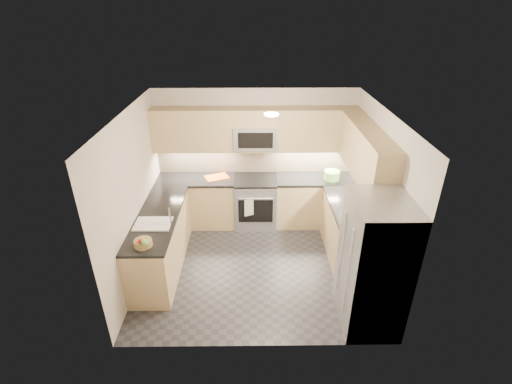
{
  "coord_description": "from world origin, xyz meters",
  "views": [
    {
      "loc": [
        -0.06,
        -4.81,
        3.83
      ],
      "look_at": [
        0.0,
        0.35,
        1.15
      ],
      "focal_mm": 26.0,
      "sensor_mm": 36.0,
      "label": 1
    }
  ],
  "objects_px": {
    "gas_range": "(255,202)",
    "microwave": "(255,137)",
    "refrigerator": "(373,265)",
    "cutting_board": "(217,177)",
    "fruit_basket": "(143,243)",
    "utensil_bowl": "(332,175)"
  },
  "relations": [
    {
      "from": "cutting_board",
      "to": "fruit_basket",
      "type": "relative_size",
      "value": 1.71
    },
    {
      "from": "microwave",
      "to": "fruit_basket",
      "type": "height_order",
      "value": "microwave"
    },
    {
      "from": "gas_range",
      "to": "microwave",
      "type": "height_order",
      "value": "microwave"
    },
    {
      "from": "gas_range",
      "to": "cutting_board",
      "type": "bearing_deg",
      "value": 174.51
    },
    {
      "from": "microwave",
      "to": "cutting_board",
      "type": "height_order",
      "value": "microwave"
    },
    {
      "from": "utensil_bowl",
      "to": "fruit_basket",
      "type": "bearing_deg",
      "value": -145.01
    },
    {
      "from": "refrigerator",
      "to": "utensil_bowl",
      "type": "bearing_deg",
      "value": 91.69
    },
    {
      "from": "microwave",
      "to": "fruit_basket",
      "type": "xyz_separation_m",
      "value": [
        -1.5,
        -2.17,
        -0.72
      ]
    },
    {
      "from": "microwave",
      "to": "cutting_board",
      "type": "xyz_separation_m",
      "value": [
        -0.71,
        -0.06,
        -0.75
      ]
    },
    {
      "from": "gas_range",
      "to": "refrigerator",
      "type": "bearing_deg",
      "value": -59.12
    },
    {
      "from": "cutting_board",
      "to": "fruit_basket",
      "type": "bearing_deg",
      "value": -110.55
    },
    {
      "from": "gas_range",
      "to": "refrigerator",
      "type": "height_order",
      "value": "refrigerator"
    },
    {
      "from": "cutting_board",
      "to": "refrigerator",
      "type": "bearing_deg",
      "value": -49.11
    },
    {
      "from": "cutting_board",
      "to": "gas_range",
      "type": "bearing_deg",
      "value": -5.49
    },
    {
      "from": "microwave",
      "to": "refrigerator",
      "type": "bearing_deg",
      "value": -60.38
    },
    {
      "from": "cutting_board",
      "to": "microwave",
      "type": "bearing_deg",
      "value": 4.59
    },
    {
      "from": "gas_range",
      "to": "utensil_bowl",
      "type": "height_order",
      "value": "utensil_bowl"
    },
    {
      "from": "gas_range",
      "to": "refrigerator",
      "type": "xyz_separation_m",
      "value": [
        1.45,
        -2.43,
        0.45
      ]
    },
    {
      "from": "gas_range",
      "to": "utensil_bowl",
      "type": "relative_size",
      "value": 3.22
    },
    {
      "from": "gas_range",
      "to": "cutting_board",
      "type": "distance_m",
      "value": 0.86
    },
    {
      "from": "refrigerator",
      "to": "cutting_board",
      "type": "relative_size",
      "value": 4.4
    },
    {
      "from": "cutting_board",
      "to": "fruit_basket",
      "type": "xyz_separation_m",
      "value": [
        -0.79,
        -2.12,
        0.04
      ]
    }
  ]
}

